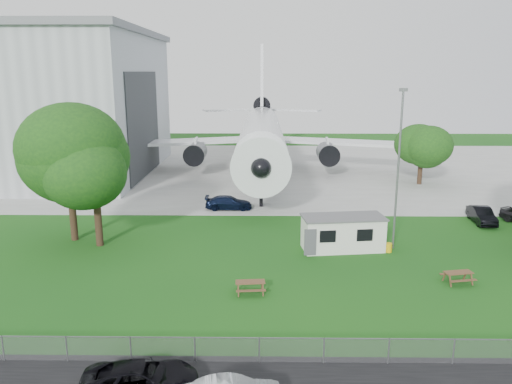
{
  "coord_description": "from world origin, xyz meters",
  "views": [
    {
      "loc": [
        -1.88,
        -30.29,
        13.24
      ],
      "look_at": [
        -2.38,
        8.0,
        4.0
      ],
      "focal_mm": 35.0,
      "sensor_mm": 36.0,
      "label": 1
    }
  ],
  "objects_px": {
    "picnic_west": "(250,293)",
    "picnic_east": "(457,283)",
    "airliner": "(262,134)",
    "site_cabin": "(343,233)"
  },
  "relations": [
    {
      "from": "airliner",
      "to": "site_cabin",
      "type": "height_order",
      "value": "airliner"
    },
    {
      "from": "picnic_west",
      "to": "picnic_east",
      "type": "height_order",
      "value": "same"
    },
    {
      "from": "picnic_west",
      "to": "picnic_east",
      "type": "bearing_deg",
      "value": 2.05
    },
    {
      "from": "picnic_east",
      "to": "airliner",
      "type": "bearing_deg",
      "value": 98.4
    },
    {
      "from": "site_cabin",
      "to": "picnic_west",
      "type": "xyz_separation_m",
      "value": [
        -6.88,
        -7.9,
        -1.31
      ]
    },
    {
      "from": "site_cabin",
      "to": "airliner",
      "type": "bearing_deg",
      "value": 101.86
    },
    {
      "from": "site_cabin",
      "to": "picnic_west",
      "type": "height_order",
      "value": "site_cabin"
    },
    {
      "from": "picnic_west",
      "to": "picnic_east",
      "type": "distance_m",
      "value": 13.43
    },
    {
      "from": "airliner",
      "to": "picnic_east",
      "type": "height_order",
      "value": "airliner"
    },
    {
      "from": "airliner",
      "to": "picnic_west",
      "type": "height_order",
      "value": "airliner"
    }
  ]
}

